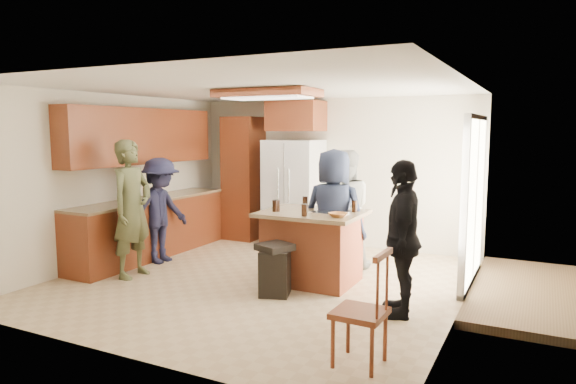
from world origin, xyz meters
The scene contains 12 objects.
person_front_left centered at (-1.65, -0.56, 0.92)m, with size 0.67×0.49×1.85m, color #404327.
person_behind_left centered at (0.72, 1.17, 0.85)m, with size 0.82×0.51×1.69m, color gray.
person_behind_right centered at (0.80, 0.55, 0.86)m, with size 0.85×0.55×1.73m, color #181E31.
person_side_right centered at (1.95, -0.39, 0.84)m, with size 0.98×0.50×1.67m, color black.
person_counter centered at (-1.81, 0.18, 0.78)m, with size 1.01×0.47×1.56m, color black.
left_cabinetry centered at (-2.24, 0.40, 0.96)m, with size 0.64×3.00×2.30m.
back_wall_units centered at (-1.33, 2.20, 1.38)m, with size 1.80×0.60×2.45m.
refrigerator centered at (-0.55, 2.12, 0.90)m, with size 0.90×0.76×1.80m.
kitchen_island centered at (0.62, 0.27, 0.47)m, with size 1.28×1.03×0.93m.
island_items centered at (0.78, 0.16, 0.97)m, with size 1.04×0.71×0.15m.
trash_bin centered at (0.44, -0.42, 0.32)m, with size 0.47×0.47×0.63m.
spindle_chair centered at (1.96, -1.72, 0.45)m, with size 0.43×0.43×0.99m.
Camera 1 is at (3.25, -5.69, 1.98)m, focal length 32.00 mm.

